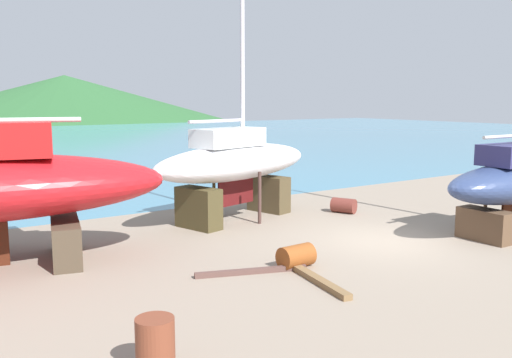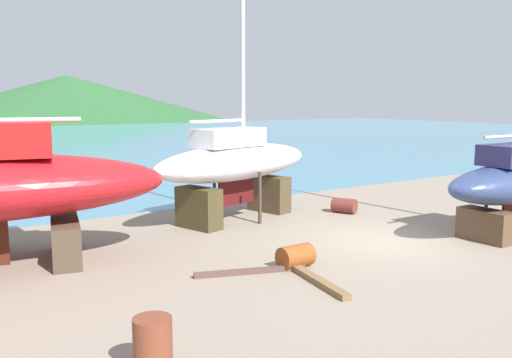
{
  "view_description": "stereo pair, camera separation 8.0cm",
  "coord_description": "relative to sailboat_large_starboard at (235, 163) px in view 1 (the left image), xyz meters",
  "views": [
    {
      "loc": [
        -12.47,
        -11.16,
        4.27
      ],
      "look_at": [
        -3.06,
        2.63,
        1.84
      ],
      "focal_mm": 38.88,
      "sensor_mm": 36.0,
      "label": 1
    },
    {
      "loc": [
        -12.4,
        -11.21,
        4.27
      ],
      "look_at": [
        -3.06,
        2.63,
        1.84
      ],
      "focal_mm": 38.88,
      "sensor_mm": 36.0,
      "label": 2
    }
  ],
  "objects": [
    {
      "name": "timber_plank_near",
      "position": [
        -3.01,
        -5.51,
        -1.95
      ],
      "size": [
        2.7,
        1.06,
        0.14
      ],
      "primitive_type": "cube",
      "rotation": [
        0.0,
        0.0,
        2.8
      ],
      "color": "brown",
      "rests_on": "ground"
    },
    {
      "name": "sea_water",
      "position": [
        2.15,
        38.28,
        -2.02
      ],
      "size": [
        153.1,
        70.72,
        0.01
      ],
      "primitive_type": "cube",
      "color": "teal",
      "rests_on": "ground"
    },
    {
      "name": "timber_long_fore",
      "position": [
        -2.11,
        -6.98,
        -1.95
      ],
      "size": [
        0.68,
        2.5,
        0.14
      ],
      "primitive_type": "cube",
      "rotation": [
        0.0,
        0.0,
        1.39
      ],
      "color": "brown",
      "rests_on": "ground"
    },
    {
      "name": "barrel_by_slipway",
      "position": [
        -1.77,
        -5.7,
        -1.73
      ],
      "size": [
        0.92,
        0.62,
        0.58
      ],
      "primitive_type": "cylinder",
      "rotation": [
        1.57,
        0.0,
        4.75
      ],
      "color": "brown",
      "rests_on": "ground"
    },
    {
      "name": "barrel_ochre",
      "position": [
        -7.0,
        -8.75,
        -1.58
      ],
      "size": [
        0.81,
        0.81,
        0.88
      ],
      "primitive_type": "cylinder",
      "rotation": [
        0.0,
        0.0,
        1.19
      ],
      "color": "brown",
      "rests_on": "ground"
    },
    {
      "name": "barrel_rust_near",
      "position": [
        3.97,
        -1.35,
        -1.74
      ],
      "size": [
        0.87,
        1.03,
        0.56
      ],
      "primitive_type": "cylinder",
      "rotation": [
        1.57,
        0.0,
        3.57
      ],
      "color": "brown",
      "rests_on": "ground"
    },
    {
      "name": "sailboat_large_starboard",
      "position": [
        0.0,
        0.0,
        0.0
      ],
      "size": [
        7.62,
        3.85,
        13.6
      ],
      "rotation": [
        0.0,
        0.0,
        0.26
      ],
      "color": "#4A3D26",
      "rests_on": "ground"
    },
    {
      "name": "ground_plane",
      "position": [
        2.15,
        -7.26,
        -2.02
      ],
      "size": [
        40.73,
        40.73,
        0.0
      ],
      "primitive_type": "plane",
      "color": "gray"
    },
    {
      "name": "headland_hill",
      "position": [
        23.72,
        106.72,
        -2.02
      ],
      "size": [
        133.33,
        133.33,
        18.59
      ],
      "primitive_type": "cone",
      "color": "#2C5D30",
      "rests_on": "ground"
    }
  ]
}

